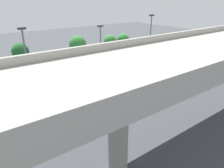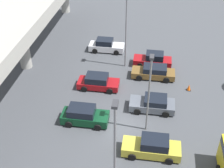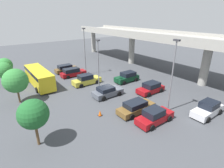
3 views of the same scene
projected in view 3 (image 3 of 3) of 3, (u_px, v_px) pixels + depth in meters
ground_plane at (110, 86)px, 28.71m from camera, size 112.10×112.10×0.00m
highway_overpass at (163, 39)px, 33.26m from camera, size 53.64×7.83×7.93m
parked_car_0 at (66, 69)px, 35.32m from camera, size 2.01×4.54×1.55m
parked_car_1 at (73, 72)px, 33.00m from camera, size 1.99×4.73×1.59m
parked_car_2 at (86, 80)px, 29.12m from camera, size 2.01×4.79×1.72m
parked_car_3 at (127, 77)px, 30.37m from camera, size 2.06×4.34×1.69m
parked_car_4 at (107, 92)px, 24.90m from camera, size 2.20×4.35×1.47m
parked_car_5 at (151, 88)px, 26.05m from camera, size 2.10×4.39×1.56m
parked_car_6 at (136, 107)px, 20.69m from camera, size 2.05×4.81×1.47m
parked_car_7 at (154, 116)px, 18.78m from camera, size 1.99×4.49×1.64m
parked_car_8 at (208, 109)px, 20.16m from camera, size 1.97×4.44×1.66m
shuttle_bus at (39, 76)px, 28.38m from camera, size 9.02×2.72×2.69m
lamp_post_near_aisle at (85, 49)px, 32.37m from camera, size 0.70×0.35×8.74m
lamp_post_mid_lot at (98, 61)px, 25.93m from camera, size 0.70×0.35×7.64m
lamp_post_by_overpass at (173, 72)px, 19.53m from camera, size 0.70×0.35×8.53m
tree_front_left at (5, 65)px, 30.32m from camera, size 2.52×2.52×3.99m
tree_front_centre at (4, 70)px, 27.85m from camera, size 2.63×2.63×3.95m
tree_front_right at (15, 81)px, 22.22m from camera, size 3.11×3.11×4.63m
tree_front_far_right at (33, 114)px, 14.63m from camera, size 2.60×2.60×4.46m
traffic_cone at (100, 113)px, 20.14m from camera, size 0.44×0.44×0.70m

